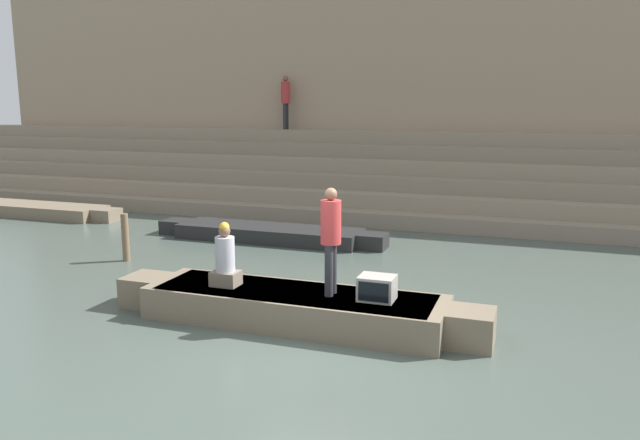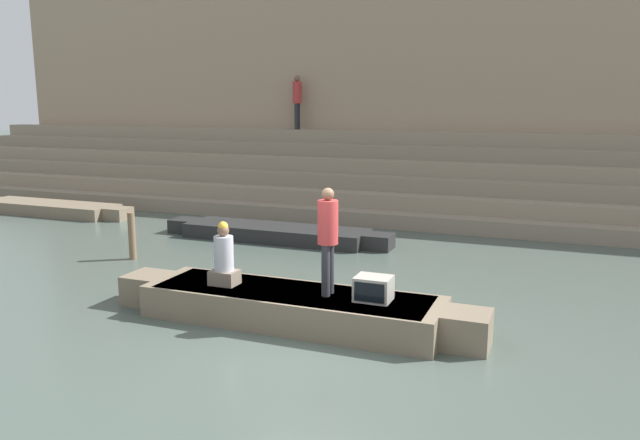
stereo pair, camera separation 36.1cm
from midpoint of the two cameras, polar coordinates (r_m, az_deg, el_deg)
The scene contains 11 objects.
ground_plane at distance 9.08m, azimuth -1.32°, elevation -10.91°, with size 120.00×120.00×0.00m, color #47544C.
ghat_steps at distance 18.84m, azimuth 10.22°, elevation 3.04°, with size 36.00×4.03×2.44m.
back_wall at distance 20.73m, azimuth 11.51°, elevation 13.20°, with size 34.20×1.28×8.68m.
rowboat_main at distance 9.67m, azimuth -3.49°, elevation -7.87°, with size 5.97×1.41×0.50m.
person_standing at distance 9.21m, azimuth -0.12°, elevation -1.24°, with size 0.31×0.31×1.62m.
person_rowing at distance 9.93m, azimuth -9.70°, elevation -3.63°, with size 0.43×0.34×1.02m.
tv_set at distance 9.16m, azimuth 4.10°, elevation -6.23°, with size 0.52×0.43×0.36m.
moored_boat_shore at distance 15.36m, azimuth -5.37°, elevation -1.18°, with size 5.90×1.20×0.35m.
moored_boat_distant at distance 20.57m, azimuth -25.06°, elevation 0.89°, with size 5.80×1.20×0.35m.
mooring_post at distance 13.95m, azimuth -18.08°, elevation -1.53°, with size 0.15×0.15×1.02m, color brown.
person_on_steps at distance 21.27m, azimuth -3.66°, elevation 11.08°, with size 0.30×0.30×1.79m.
Camera 1 is at (2.86, -7.94, 3.35)m, focal length 35.00 mm.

